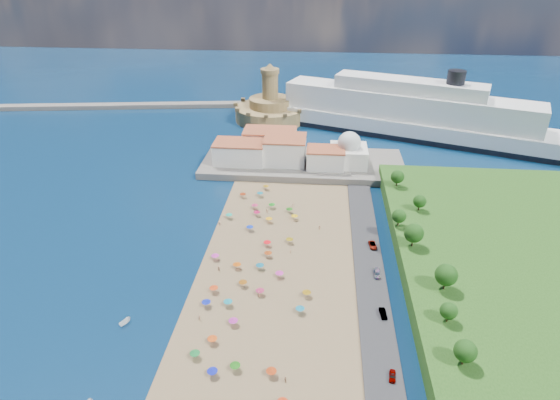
# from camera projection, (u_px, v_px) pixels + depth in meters

# --- Properties ---
(ground) EXTENTS (700.00, 700.00, 0.00)m
(ground) POSITION_uv_depth(u_px,v_px,m) (260.00, 258.00, 148.74)
(ground) COLOR #071938
(ground) RESTS_ON ground
(terrace) EXTENTS (90.00, 36.00, 3.00)m
(terrace) POSITION_uv_depth(u_px,v_px,m) (303.00, 164.00, 211.44)
(terrace) COLOR #59544C
(terrace) RESTS_ON ground
(jetty) EXTENTS (18.00, 70.00, 2.40)m
(jetty) POSITION_uv_depth(u_px,v_px,m) (264.00, 136.00, 244.14)
(jetty) COLOR #59544C
(jetty) RESTS_ON ground
(breakwater) EXTENTS (199.03, 34.77, 2.60)m
(breakwater) POSITION_uv_depth(u_px,v_px,m) (117.00, 106.00, 291.58)
(breakwater) COLOR #59544C
(breakwater) RESTS_ON ground
(waterfront_buildings) EXTENTS (57.00, 29.00, 11.00)m
(waterfront_buildings) POSITION_uv_depth(u_px,v_px,m) (274.00, 149.00, 210.07)
(waterfront_buildings) COLOR silver
(waterfront_buildings) RESTS_ON terrace
(domed_building) EXTENTS (16.00, 16.00, 15.00)m
(domed_building) POSITION_uv_depth(u_px,v_px,m) (349.00, 152.00, 204.56)
(domed_building) COLOR silver
(domed_building) RESTS_ON terrace
(fortress) EXTENTS (40.00, 40.00, 32.40)m
(fortress) POSITION_uv_depth(u_px,v_px,m) (270.00, 109.00, 267.95)
(fortress) COLOR #9F834F
(fortress) RESTS_ON ground
(cruise_ship) EXTENTS (161.80, 78.87, 35.73)m
(cruise_ship) POSITION_uv_depth(u_px,v_px,m) (406.00, 115.00, 245.30)
(cruise_ship) COLOR black
(cruise_ship) RESTS_ON ground
(beach_parasols) EXTENTS (32.45, 116.83, 2.20)m
(beach_parasols) POSITION_uv_depth(u_px,v_px,m) (251.00, 272.00, 138.89)
(beach_parasols) COLOR gray
(beach_parasols) RESTS_ON beach
(beachgoers) EXTENTS (36.60, 100.40, 1.87)m
(beachgoers) POSITION_uv_depth(u_px,v_px,m) (255.00, 252.00, 150.06)
(beachgoers) COLOR tan
(beachgoers) RESTS_ON beach
(moored_boats) EXTENTS (5.04, 29.75, 1.52)m
(moored_boats) POSITION_uv_depth(u_px,v_px,m) (107.00, 364.00, 109.51)
(moored_boats) COLOR white
(moored_boats) RESTS_ON ground
(parked_cars) EXTENTS (2.82, 58.20, 1.40)m
(parked_cars) POSITION_uv_depth(u_px,v_px,m) (378.00, 283.00, 135.61)
(parked_cars) COLOR gray
(parked_cars) RESTS_ON promenade
(hillside_trees) EXTENTS (13.26, 111.16, 7.68)m
(hillside_trees) POSITION_uv_depth(u_px,v_px,m) (426.00, 251.00, 134.57)
(hillside_trees) COLOR #382314
(hillside_trees) RESTS_ON hillside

